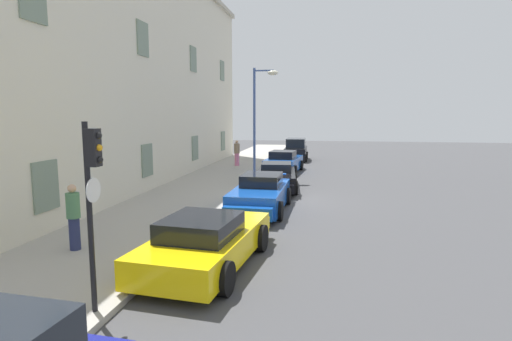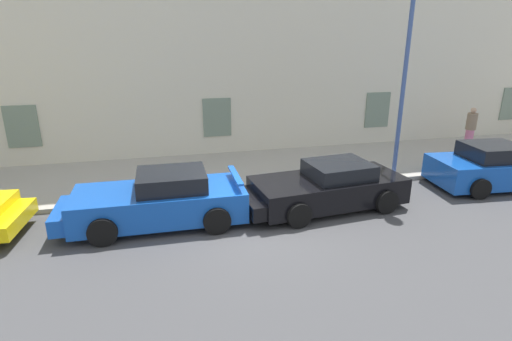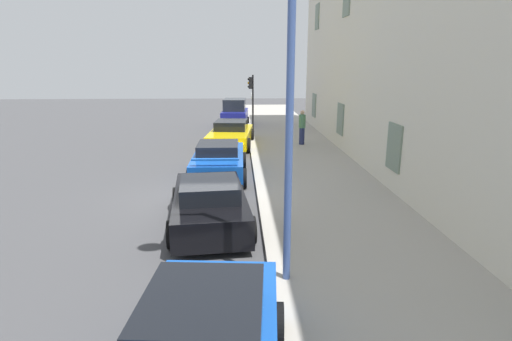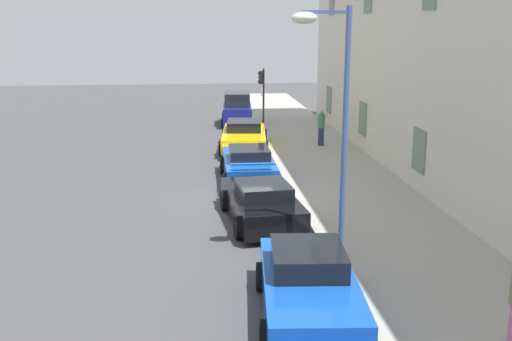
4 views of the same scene
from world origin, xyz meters
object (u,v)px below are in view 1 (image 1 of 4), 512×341
Objects in this scene: sportscar_tail_end at (284,163)px; hatchback_parked at (296,150)px; sportscar_yellow_flank at (260,196)px; sportscar_white_middle at (276,178)px; sportscar_red_lead at (209,240)px; pedestrian_admiring at (74,216)px; street_lamp at (261,103)px; pedestrian_strolling at (237,153)px; traffic_light at (92,184)px.

hatchback_parked is at bearing -1.78° from sportscar_tail_end.
sportscar_yellow_flank reaches higher than sportscar_white_middle.
pedestrian_admiring is (0.04, 3.71, 0.44)m from sportscar_red_lead.
pedestrian_admiring reaches higher than sportscar_yellow_flank.
street_lamp is (13.64, 0.91, 3.72)m from sportscar_red_lead.
hatchback_parked is at bearing -9.68° from pedestrian_admiring.
sportscar_yellow_flank is 2.68× the size of pedestrian_admiring.
sportscar_tail_end is at bearing -12.84° from pedestrian_admiring.
pedestrian_strolling reaches higher than hatchback_parked.
pedestrian_strolling is at bearing 144.85° from hatchback_parked.
pedestrian_admiring is (-23.54, 4.01, 0.24)m from hatchback_parked.
street_lamp reaches higher than sportscar_white_middle.
pedestrian_admiring is 18.29m from pedestrian_strolling.
hatchback_parked is 10.62m from street_lamp.
hatchback_parked is at bearing -6.94° from street_lamp.
street_lamp is at bearing 8.79° from sportscar_yellow_flank.
traffic_light is (-13.35, 1.58, 1.92)m from sportscar_white_middle.
hatchback_parked is at bearing -35.15° from pedestrian_strolling.
sportscar_tail_end is 6.87m from hatchback_parked.
pedestrian_strolling is at bearing 5.86° from traffic_light.
traffic_light reaches higher than pedestrian_admiring.
traffic_light is 1.96× the size of pedestrian_admiring.
sportscar_tail_end is (6.40, 0.29, 0.02)m from sportscar_white_middle.
traffic_light is 4.22m from pedestrian_admiring.
pedestrian_strolling is (12.65, 3.72, 0.42)m from sportscar_yellow_flank.
traffic_light reaches higher than pedestrian_strolling.
street_lamp is at bearing -152.04° from pedestrian_strolling.
sportscar_tail_end is 1.20× the size of hatchback_parked.
pedestrian_strolling is (-5.25, 3.70, 0.23)m from hatchback_parked.
hatchback_parked is 2.25× the size of pedestrian_strolling.
sportscar_red_lead is 23.58m from hatchback_parked.
street_lamp is at bearing 162.03° from sportscar_tail_end.
pedestrian_admiring is at bearing 168.35° from street_lamp.
hatchback_parked is 6.43m from pedestrian_strolling.
traffic_light is at bearing -174.14° from pedestrian_strolling.
sportscar_white_middle is at bearing -179.67° from hatchback_parked.
street_lamp is at bearing -1.02° from traffic_light.
sportscar_white_middle is 5.17m from street_lamp.
street_lamp is 3.46× the size of pedestrian_strolling.
sportscar_tail_end is 1.38× the size of traffic_light.
street_lamp reaches higher than pedestrian_strolling.
street_lamp is at bearing -11.65° from pedestrian_admiring.
sportscar_white_middle is 2.72× the size of pedestrian_strolling.
pedestrian_admiring reaches higher than sportscar_red_lead.
sportscar_yellow_flank is 1.37× the size of traffic_light.
traffic_light is at bearing 178.98° from street_lamp.
traffic_light reaches higher than sportscar_white_middle.
sportscar_yellow_flank is at bearing -35.57° from pedestrian_admiring.
pedestrian_strolling is (8.01, 3.78, 0.46)m from sportscar_white_middle.
sportscar_tail_end is 17.11m from pedestrian_admiring.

